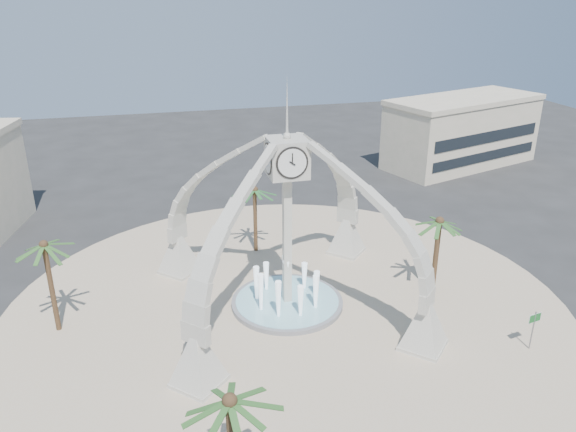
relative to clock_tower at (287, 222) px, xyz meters
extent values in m
plane|color=#282828|center=(0.00, 0.00, -6.49)|extent=(140.00, 140.00, 0.00)
cylinder|color=#BDA68C|center=(0.00, 0.00, -6.46)|extent=(40.00, 40.00, 0.06)
cube|color=beige|center=(0.00, 0.00, -1.59)|extent=(0.55, 0.55, 9.80)
cube|color=beige|center=(0.00, 0.00, 4.56)|extent=(2.50, 2.50, 2.50)
cone|color=beige|center=(0.00, 0.00, 7.81)|extent=(0.20, 0.20, 4.00)
cylinder|color=white|center=(0.00, -1.29, 4.56)|extent=(1.84, 0.04, 1.84)
pyramid|color=beige|center=(7.07, 7.07, -4.89)|extent=(3.80, 3.80, 3.20)
pyramid|color=beige|center=(-7.07, 7.07, -4.89)|extent=(3.80, 3.80, 3.20)
pyramid|color=beige|center=(-7.07, -7.07, -4.89)|extent=(3.80, 3.80, 3.20)
pyramid|color=beige|center=(7.07, -7.07, -4.89)|extent=(3.80, 3.80, 3.20)
cylinder|color=gray|center=(0.00, 0.00, -6.29)|extent=(8.00, 8.00, 0.40)
cylinder|color=#93D1DB|center=(0.00, 0.00, -6.07)|extent=(7.40, 7.40, 0.04)
cone|color=white|center=(0.00, 0.00, -4.47)|extent=(0.60, 0.60, 3.20)
cube|color=beige|center=(30.00, 28.00, -2.49)|extent=(21.49, 13.79, 8.00)
cube|color=beige|center=(30.00, 28.00, 1.81)|extent=(21.87, 14.17, 0.60)
cylinder|color=brown|center=(11.09, -0.78, -3.57)|extent=(0.38, 0.38, 5.85)
cylinder|color=brown|center=(-15.57, 0.78, -3.28)|extent=(0.34, 0.34, 6.42)
cylinder|color=brown|center=(-0.39, 9.36, -3.61)|extent=(0.33, 0.33, 5.76)
cylinder|color=slate|center=(13.52, -8.97, -5.12)|extent=(0.09, 0.09, 2.75)
cube|color=#186023|center=(13.52, -8.97, -4.18)|extent=(0.93, 0.22, 0.55)
cube|color=white|center=(13.52, -8.97, -4.18)|extent=(1.00, 0.22, 0.63)
camera|label=1|loc=(-8.69, -33.85, 14.82)|focal=35.00mm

